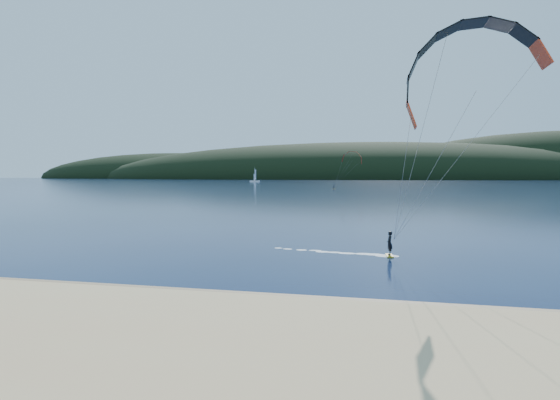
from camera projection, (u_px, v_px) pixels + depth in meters
name	position (u px, v px, depth m)	size (l,w,h in m)	color
ground	(200.00, 324.00, 21.48)	(1800.00, 1800.00, 0.00)	#061232
wet_sand	(233.00, 297.00, 25.85)	(220.00, 2.50, 0.10)	#886D4F
headland	(390.00, 179.00, 745.42)	(1200.00, 310.00, 140.00)	black
kitesurfer_near	(472.00, 96.00, 31.04)	(20.85, 9.92, 15.88)	gold
kitesurfer_far	(352.00, 161.00, 212.14)	(13.87, 7.68, 15.71)	gold
sailboat	(255.00, 181.00, 433.11)	(9.27, 5.85, 12.99)	white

